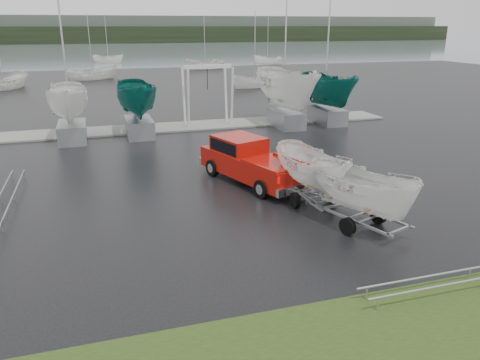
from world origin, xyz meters
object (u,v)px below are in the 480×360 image
trailer_parked (314,134)px  boat_hoist (208,87)px  pickup_truck (248,159)px  trailer_hitched (365,152)px

trailer_parked → boat_hoist: bearing=87.3°
trailer_parked → boat_hoist: (-0.36, 15.64, -0.09)m
trailer_parked → boat_hoist: trailer_parked is taller
boat_hoist → pickup_truck: bearing=-95.1°
trailer_hitched → trailer_parked: trailer_parked is taller
pickup_truck → boat_hoist: (1.10, 12.23, 1.68)m
trailer_parked → boat_hoist: size_ratio=1.24×
pickup_truck → trailer_parked: 4.12m
boat_hoist → trailer_parked: bearing=-88.7°
boat_hoist → trailer_hitched: bearing=-87.0°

